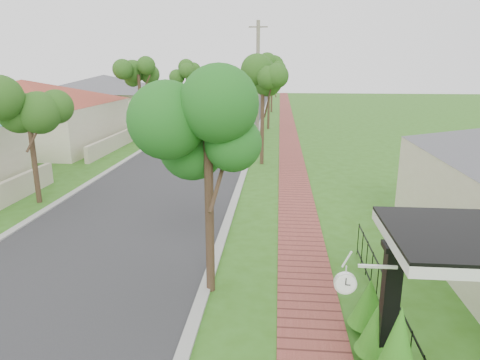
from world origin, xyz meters
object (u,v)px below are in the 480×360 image
at_px(parked_car_red, 240,121).
at_px(utility_pole, 258,87).
at_px(porch_post, 388,313).
at_px(station_clock, 348,282).
at_px(parked_car_white, 245,129).
at_px(near_tree, 208,135).

distance_m(parked_car_red, utility_pole, 10.00).
bearing_deg(utility_pole, porch_post, -80.44).
distance_m(utility_pole, station_clock, 21.68).
xyz_separation_m(porch_post, parked_car_white, (-4.76, 26.35, -0.47)).
height_order(parked_car_white, utility_pole, utility_pole).
xyz_separation_m(parked_car_white, near_tree, (1.01, -23.85, 3.35)).
height_order(near_tree, utility_pole, utility_pole).
bearing_deg(porch_post, station_clock, -154.95).
bearing_deg(parked_car_white, near_tree, -88.66).
height_order(parked_car_white, near_tree, near_tree).
height_order(near_tree, station_clock, near_tree).
bearing_deg(near_tree, parked_car_white, 92.43).
xyz_separation_m(porch_post, parked_car_red, (-5.55, 30.17, -0.37)).
distance_m(near_tree, utility_pole, 18.50).
bearing_deg(parked_car_red, near_tree, -86.64).
bearing_deg(porch_post, near_tree, 146.31).
bearing_deg(station_clock, porch_post, 25.05).
relative_size(parked_car_white, utility_pole, 0.48).
bearing_deg(utility_pole, parked_car_white, 102.93).
bearing_deg(porch_post, parked_car_white, 100.25).
relative_size(parked_car_red, station_clock, 4.18).
height_order(parked_car_white, station_clock, station_clock).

